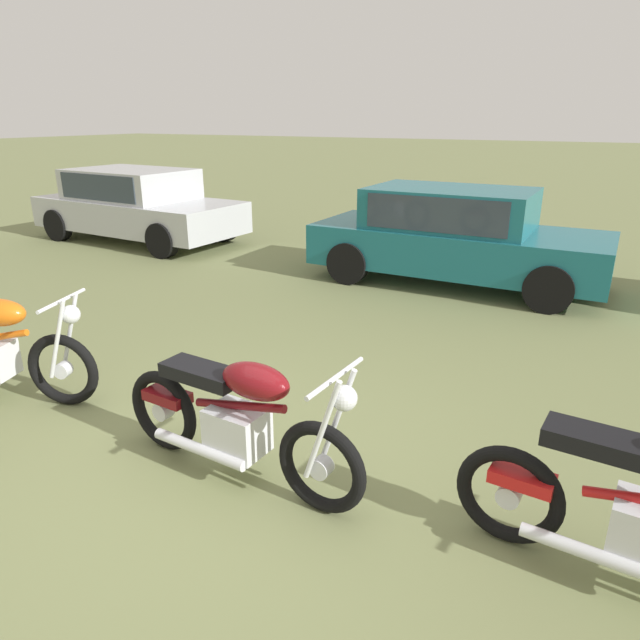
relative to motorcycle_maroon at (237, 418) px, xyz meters
name	(u,v)px	position (x,y,z in m)	size (l,w,h in m)	color
ground_plane	(213,481)	(-0.14, -0.13, -0.48)	(120.00, 120.00, 0.00)	olive
motorcycle_maroon	(237,418)	(0.00, 0.00, 0.00)	(2.06, 0.64, 1.02)	black
car_silver	(135,201)	(-6.61, 5.75, 0.32)	(4.45, 2.10, 1.43)	#B2B5BA
car_teal	(454,231)	(-0.07, 5.66, 0.32)	(4.29, 1.82, 1.43)	#19606B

